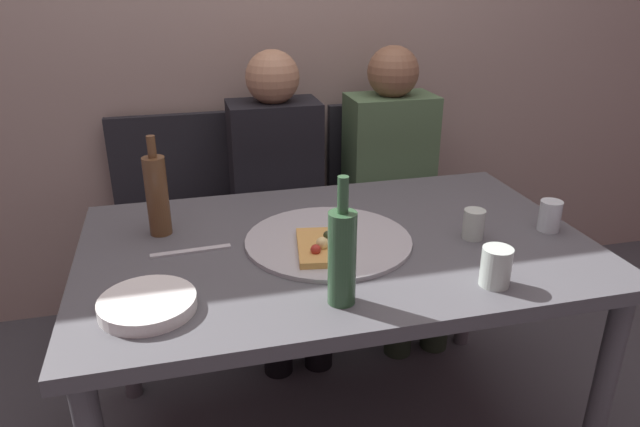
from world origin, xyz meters
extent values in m
cube|color=gray|center=(0.00, 1.08, 1.30)|extent=(6.00, 0.10, 2.60)
cube|color=#4C4C51|center=(0.00, 0.00, 0.71)|extent=(1.44, 0.90, 0.04)
cylinder|color=#4C4C51|center=(0.66, -0.39, 0.34)|extent=(0.06, 0.06, 0.69)
cylinder|color=#4C4C51|center=(-0.66, 0.39, 0.34)|extent=(0.06, 0.06, 0.69)
cylinder|color=#4C4C51|center=(0.66, 0.39, 0.34)|extent=(0.06, 0.06, 0.69)
cylinder|color=#ADADB2|center=(-0.03, 0.00, 0.74)|extent=(0.48, 0.48, 0.01)
cube|color=tan|center=(-0.06, -0.06, 0.75)|extent=(0.16, 0.24, 0.02)
sphere|color=#EAD184|center=(-0.07, -0.08, 0.77)|extent=(0.04, 0.04, 0.04)
sphere|color=#2D381E|center=(-0.04, -0.03, 0.77)|extent=(0.02, 0.02, 0.02)
sphere|color=#B22D23|center=(-0.09, -0.11, 0.77)|extent=(0.03, 0.03, 0.03)
cylinder|color=brown|center=(-0.49, 0.18, 0.85)|extent=(0.06, 0.06, 0.23)
cylinder|color=brown|center=(-0.49, 0.18, 1.00)|extent=(0.02, 0.02, 0.06)
cylinder|color=#2D5133|center=(-0.08, -0.32, 0.84)|extent=(0.07, 0.07, 0.23)
cylinder|color=#2D5133|center=(-0.08, -0.32, 1.00)|extent=(0.03, 0.03, 0.08)
cylinder|color=#B7C6BC|center=(0.31, -0.33, 0.78)|extent=(0.08, 0.08, 0.10)
cylinder|color=silver|center=(0.63, -0.08, 0.78)|extent=(0.07, 0.07, 0.09)
cylinder|color=#B7C6BC|center=(0.39, -0.07, 0.77)|extent=(0.06, 0.06, 0.09)
cylinder|color=white|center=(-0.52, -0.24, 0.75)|extent=(0.22, 0.22, 0.03)
cube|color=#B7B7BC|center=(-0.41, 0.04, 0.73)|extent=(0.22, 0.03, 0.01)
cube|color=black|center=(-0.48, 0.77, 0.45)|extent=(0.44, 0.44, 0.05)
cube|color=black|center=(-0.48, 0.97, 0.68)|extent=(0.44, 0.04, 0.45)
cylinder|color=black|center=(-0.29, 0.58, 0.21)|extent=(0.04, 0.04, 0.42)
cylinder|color=black|center=(-0.67, 0.58, 0.21)|extent=(0.04, 0.04, 0.42)
cylinder|color=black|center=(-0.29, 0.96, 0.21)|extent=(0.04, 0.04, 0.42)
cylinder|color=black|center=(-0.67, 0.96, 0.21)|extent=(0.04, 0.04, 0.42)
cube|color=black|center=(-0.04, 0.77, 0.45)|extent=(0.44, 0.44, 0.05)
cube|color=black|center=(-0.04, 0.97, 0.68)|extent=(0.44, 0.04, 0.45)
cylinder|color=black|center=(0.15, 0.58, 0.21)|extent=(0.04, 0.04, 0.42)
cylinder|color=black|center=(-0.23, 0.58, 0.21)|extent=(0.04, 0.04, 0.42)
cylinder|color=black|center=(0.15, 0.96, 0.21)|extent=(0.04, 0.04, 0.42)
cylinder|color=black|center=(-0.23, 0.96, 0.21)|extent=(0.04, 0.04, 0.42)
cube|color=black|center=(0.46, 0.77, 0.45)|extent=(0.44, 0.44, 0.05)
cube|color=black|center=(0.46, 0.97, 0.68)|extent=(0.44, 0.04, 0.45)
cylinder|color=black|center=(0.65, 0.58, 0.21)|extent=(0.04, 0.04, 0.42)
cylinder|color=black|center=(0.27, 0.58, 0.21)|extent=(0.04, 0.04, 0.42)
cylinder|color=black|center=(0.65, 0.96, 0.21)|extent=(0.04, 0.04, 0.42)
cylinder|color=black|center=(0.27, 0.96, 0.21)|extent=(0.04, 0.04, 0.42)
cube|color=black|center=(-0.04, 0.79, 0.71)|extent=(0.36, 0.22, 0.52)
sphere|color=#A87A5B|center=(-0.04, 0.79, 1.06)|extent=(0.21, 0.21, 0.21)
cylinder|color=black|center=(0.04, 0.59, 0.45)|extent=(0.12, 0.40, 0.12)
cylinder|color=black|center=(-0.12, 0.59, 0.45)|extent=(0.12, 0.40, 0.12)
cylinder|color=black|center=(0.04, 0.39, 0.23)|extent=(0.11, 0.11, 0.45)
cylinder|color=black|center=(-0.12, 0.39, 0.23)|extent=(0.11, 0.11, 0.45)
cube|color=#4C6B47|center=(0.46, 0.79, 0.71)|extent=(0.36, 0.22, 0.52)
sphere|color=brown|center=(0.46, 0.79, 1.06)|extent=(0.21, 0.21, 0.21)
cylinder|color=black|center=(0.54, 0.59, 0.45)|extent=(0.12, 0.40, 0.12)
cylinder|color=black|center=(0.38, 0.59, 0.45)|extent=(0.12, 0.40, 0.12)
cylinder|color=black|center=(0.54, 0.39, 0.23)|extent=(0.11, 0.11, 0.45)
cylinder|color=black|center=(0.38, 0.39, 0.23)|extent=(0.11, 0.11, 0.45)
camera|label=1|loc=(-0.42, -1.45, 1.46)|focal=32.74mm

